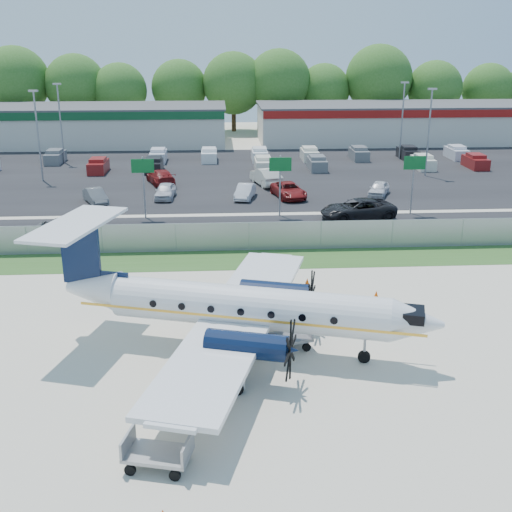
{
  "coord_description": "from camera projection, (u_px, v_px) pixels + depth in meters",
  "views": [
    {
      "loc": [
        -2.09,
        -28.09,
        13.94
      ],
      "look_at": [
        0.0,
        6.0,
        2.3
      ],
      "focal_mm": 45.0,
      "sensor_mm": 36.0,
      "label": 1
    }
  ],
  "objects": [
    {
      "name": "baggage_cart_near",
      "position": [
        158.0,
        453.0,
        21.83
      ],
      "size": [
        2.49,
        1.84,
        1.17
      ],
      "color": "gray",
      "rests_on": "ground"
    },
    {
      "name": "access_road",
      "position": [
        246.0,
        230.0,
        49.1
      ],
      "size": [
        170.0,
        8.0,
        0.02
      ],
      "primitive_type": "cube",
      "color": "black",
      "rests_on": "ground"
    },
    {
      "name": "tree_line",
      "position": [
        230.0,
        131.0,
        101.06
      ],
      "size": [
        112.0,
        6.0,
        14.0
      ],
      "primitive_type": null,
      "color": "#2E5F1C",
      "rests_on": "ground"
    },
    {
      "name": "ground",
      "position": [
        264.0,
        340.0,
        31.15
      ],
      "size": [
        170.0,
        170.0,
        0.0
      ],
      "primitive_type": "plane",
      "color": "beige",
      "rests_on": "ground"
    },
    {
      "name": "parked_car_d",
      "position": [
        289.0,
        198.0,
        58.98
      ],
      "size": [
        3.31,
        5.4,
        1.4
      ],
      "primitive_type": "imported",
      "rotation": [
        0.0,
        0.0,
        0.21
      ],
      "color": "maroon",
      "rests_on": "ground"
    },
    {
      "name": "road_car_west",
      "position": [
        71.0,
        237.0,
        47.27
      ],
      "size": [
        4.59,
        2.12,
        1.52
      ],
      "primitive_type": "imported",
      "rotation": [
        0.0,
        0.0,
        1.5
      ],
      "color": "#595B5E",
      "rests_on": "ground"
    },
    {
      "name": "building_west",
      "position": [
        56.0,
        125.0,
        87.47
      ],
      "size": [
        46.4,
        12.4,
        5.24
      ],
      "color": "beige",
      "rests_on": "ground"
    },
    {
      "name": "sign_left",
      "position": [
        143.0,
        174.0,
        51.17
      ],
      "size": [
        1.8,
        0.26,
        5.0
      ],
      "color": "gray",
      "rests_on": "ground"
    },
    {
      "name": "perimeter_fence",
      "position": [
        249.0,
        236.0,
        44.06
      ],
      "size": [
        120.0,
        0.06,
        1.99
      ],
      "color": "gray",
      "rests_on": "ground"
    },
    {
      "name": "cone_starboard_wing",
      "position": [
        307.0,
        283.0,
        37.63
      ],
      "size": [
        0.43,
        0.43,
        0.61
      ],
      "color": "#E54E07",
      "rests_on": "ground"
    },
    {
      "name": "parked_car_a",
      "position": [
        96.0,
        203.0,
        57.01
      ],
      "size": [
        2.93,
        4.2,
        1.31
      ],
      "primitive_type": "imported",
      "rotation": [
        0.0,
        0.0,
        0.43
      ],
      "color": "#595B5E",
      "rests_on": "ground"
    },
    {
      "name": "sign_mid",
      "position": [
        280.0,
        173.0,
        51.8
      ],
      "size": [
        1.8,
        0.26,
        5.0
      ],
      "color": "gray",
      "rests_on": "ground"
    },
    {
      "name": "cone_nose",
      "position": [
        376.0,
        295.0,
        35.93
      ],
      "size": [
        0.38,
        0.38,
        0.54
      ],
      "color": "#E54E07",
      "rests_on": "ground"
    },
    {
      "name": "light_pole_ne",
      "position": [
        429.0,
        126.0,
        66.53
      ],
      "size": [
        0.9,
        0.35,
        9.09
      ],
      "color": "gray",
      "rests_on": "ground"
    },
    {
      "name": "light_pole_sw",
      "position": [
        60.0,
        118.0,
        73.65
      ],
      "size": [
        0.9,
        0.35,
        9.09
      ],
      "color": "gray",
      "rests_on": "ground"
    },
    {
      "name": "pushback_tug",
      "position": [
        217.0,
        373.0,
        26.86
      ],
      "size": [
        2.5,
        1.82,
        1.32
      ],
      "color": "silver",
      "rests_on": "ground"
    },
    {
      "name": "light_pole_se",
      "position": [
        402.0,
        115.0,
        75.97
      ],
      "size": [
        0.9,
        0.35,
        9.09
      ],
      "color": "gray",
      "rests_on": "ground"
    },
    {
      "name": "parked_car_b",
      "position": [
        166.0,
        198.0,
        58.68
      ],
      "size": [
        1.93,
        4.18,
        1.39
      ],
      "primitive_type": "imported",
      "rotation": [
        0.0,
        0.0,
        -0.07
      ],
      "color": "silver",
      "rests_on": "ground"
    },
    {
      "name": "road_car_mid",
      "position": [
        357.0,
        219.0,
        51.9
      ],
      "size": [
        6.43,
        3.76,
        1.68
      ],
      "primitive_type": "imported",
      "rotation": [
        0.0,
        0.0,
        -1.4
      ],
      "color": "black",
      "rests_on": "ground"
    },
    {
      "name": "parked_car_e",
      "position": [
        378.0,
        195.0,
        59.8
      ],
      "size": [
        2.98,
        4.13,
        1.31
      ],
      "primitive_type": "imported",
      "rotation": [
        0.0,
        0.0,
        -0.42
      ],
      "color": "silver",
      "rests_on": "ground"
    },
    {
      "name": "light_pole_nw",
      "position": [
        37.0,
        130.0,
        64.2
      ],
      "size": [
        0.9,
        0.35,
        9.09
      ],
      "color": "gray",
      "rests_on": "ground"
    },
    {
      "name": "baggage_cart_far",
      "position": [
        286.0,
        337.0,
        30.22
      ],
      "size": [
        2.58,
        1.94,
        1.21
      ],
      "color": "gray",
      "rests_on": "ground"
    },
    {
      "name": "building_east",
      "position": [
        415.0,
        122.0,
        90.37
      ],
      "size": [
        44.4,
        12.4,
        5.24
      ],
      "color": "beige",
      "rests_on": "ground"
    },
    {
      "name": "parking_lot",
      "position": [
        237.0,
        174.0,
        68.94
      ],
      "size": [
        170.0,
        32.0,
        0.02
      ],
      "primitive_type": "cube",
      "color": "black",
      "rests_on": "ground"
    },
    {
      "name": "parked_car_c",
      "position": [
        245.0,
        199.0,
        58.63
      ],
      "size": [
        2.25,
        4.2,
        1.31
      ],
      "primitive_type": "imported",
      "rotation": [
        0.0,
        0.0,
        -0.23
      ],
      "color": "silver",
      "rests_on": "ground"
    },
    {
      "name": "far_parking_rows",
      "position": [
        235.0,
        166.0,
        73.67
      ],
      "size": [
        56.0,
        10.0,
        1.6
      ],
      "primitive_type": null,
      "color": "gray",
      "rests_on": "ground"
    },
    {
      "name": "parked_car_g",
      "position": [
        266.0,
        185.0,
        64.08
      ],
      "size": [
        3.07,
        5.5,
        1.72
      ],
      "primitive_type": "imported",
      "rotation": [
        0.0,
        0.0,
        3.39
      ],
      "color": "beige",
      "rests_on": "ground"
    },
    {
      "name": "sign_right",
      "position": [
        414.0,
        171.0,
        52.44
      ],
      "size": [
        1.8,
        0.26,
        5.0
      ],
      "color": "gray",
      "rests_on": "ground"
    },
    {
      "name": "aircraft",
      "position": [
        240.0,
        306.0,
        29.55
      ],
      "size": [
        18.71,
        18.27,
        5.72
      ],
      "color": "silver",
      "rests_on": "ground"
    },
    {
      "name": "grass_verge",
      "position": [
        250.0,
        260.0,
        42.49
      ],
      "size": [
        170.0,
        4.0,
        0.02
      ],
      "primitive_type": "cube",
      "color": "#2D561E",
      "rests_on": "ground"
    },
    {
      "name": "parked_car_f",
      "position": [
        161.0,
        184.0,
        64.46
      ],
      "size": [
        3.6,
        5.52,
        1.49
      ],
      "primitive_type": "imported",
      "rotation": [
        0.0,
        0.0,
        3.46
      ],
      "color": "maroon",
      "rests_on": "ground"
    }
  ]
}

